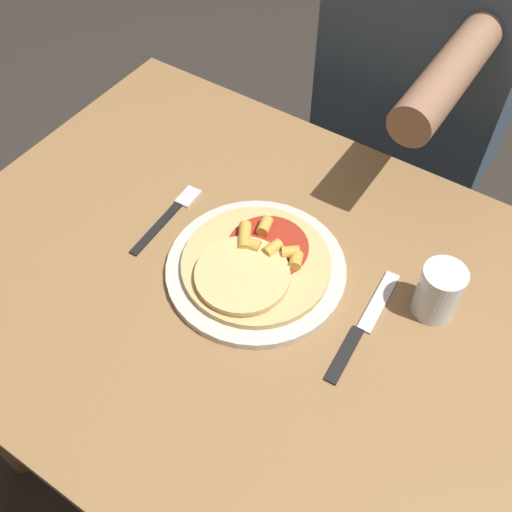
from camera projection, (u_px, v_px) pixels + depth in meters
name	position (u px, v px, depth m)	size (l,w,h in m)	color
ground_plane	(254.00, 454.00, 1.50)	(8.00, 8.00, 0.00)	#2D2823
dining_table	(254.00, 327.00, 1.02)	(1.06, 0.78, 0.73)	olive
plate	(256.00, 269.00, 0.94)	(0.28, 0.28, 0.01)	beige
pizza	(255.00, 264.00, 0.93)	(0.23, 0.23, 0.04)	tan
fork	(170.00, 215.00, 1.02)	(0.03, 0.18, 0.00)	black
knife	(363.00, 327.00, 0.88)	(0.03, 0.22, 0.00)	black
drinking_glass	(439.00, 291.00, 0.87)	(0.06, 0.06, 0.09)	silver
person_diner	(419.00, 81.00, 1.27)	(0.39, 0.52, 1.23)	#2D2D38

